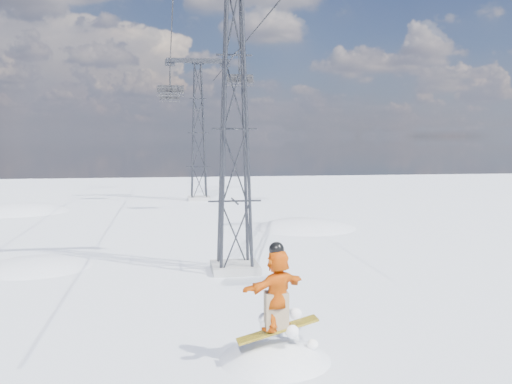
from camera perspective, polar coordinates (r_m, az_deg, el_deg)
The scene contains 8 objects.
ground at distance 14.62m, azimuth -1.53°, elevation -15.33°, with size 120.00×120.00×0.00m, color white.
snow_terrain at distance 37.93m, azimuth -13.36°, elevation -17.55°, with size 39.00×37.00×22.00m.
lift_tower_near at distance 21.70m, azimuth -2.18°, elevation 6.24°, with size 5.20×1.80×11.43m.
lift_tower_far at distance 46.62m, azimuth -5.78°, elevation 5.86°, with size 5.20×1.80×11.43m.
haul_cables at distance 33.62m, azimuth -4.58°, elevation 15.21°, with size 4.46×51.00×0.06m.
lift_chair_mid at distance 38.15m, azimuth -1.73°, elevation 11.20°, with size 1.91×0.55×2.37m.
lift_chair_far at distance 45.00m, azimuth -8.54°, elevation 10.06°, with size 2.09×0.60×2.59m.
lift_chair_extra at distance 55.74m, azimuth -8.62°, elevation 9.37°, with size 1.90×0.55×2.36m.
Camera 1 is at (-1.73, -13.55, 5.22)m, focal length 40.00 mm.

